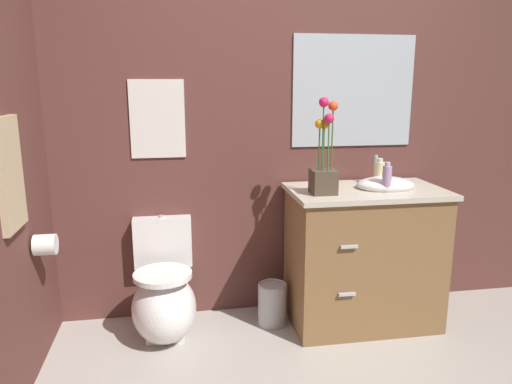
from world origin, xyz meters
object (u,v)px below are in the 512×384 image
(toilet, at_px, (164,298))
(lotion_bottle, at_px, (387,178))
(trash_bin, at_px, (272,304))
(wall_mirror, at_px, (353,91))
(wall_poster, at_px, (157,119))
(vanity_cabinet, at_px, (364,255))
(soap_bottle, at_px, (379,173))
(hanging_towel, at_px, (10,174))
(toilet_paper_roll, at_px, (45,245))
(flower_vase, at_px, (324,165))

(toilet, distance_m, lotion_bottle, 1.51)
(trash_bin, distance_m, wall_mirror, 1.45)
(lotion_bottle, distance_m, wall_poster, 1.42)
(wall_poster, bearing_deg, trash_bin, -19.76)
(vanity_cabinet, xyz_separation_m, trash_bin, (-0.57, 0.05, -0.31))
(vanity_cabinet, xyz_separation_m, soap_bottle, (0.12, 0.11, 0.50))
(hanging_towel, bearing_deg, lotion_bottle, 9.05)
(wall_mirror, distance_m, toilet_paper_roll, 2.04)
(toilet_paper_roll, bearing_deg, wall_poster, 38.23)
(soap_bottle, relative_size, toilet_paper_roll, 1.51)
(lotion_bottle, xyz_separation_m, trash_bin, (-0.65, 0.15, -0.82))
(flower_vase, bearing_deg, wall_poster, 158.30)
(trash_bin, distance_m, wall_poster, 1.35)
(vanity_cabinet, xyz_separation_m, wall_mirror, (-0.00, 0.29, 1.00))
(trash_bin, bearing_deg, toilet_paper_roll, -169.95)
(soap_bottle, bearing_deg, toilet_paper_roll, -171.79)
(hanging_towel, bearing_deg, flower_vase, 11.78)
(wall_mirror, xyz_separation_m, toilet_paper_roll, (-1.83, -0.46, -0.77))
(soap_bottle, relative_size, trash_bin, 0.61)
(soap_bottle, bearing_deg, hanging_towel, -165.44)
(wall_poster, bearing_deg, toilet, -90.00)
(wall_mirror, bearing_deg, toilet_paper_roll, -165.77)
(vanity_cabinet, height_order, toilet_paper_roll, vanity_cabinet)
(trash_bin, relative_size, toilet_paper_roll, 2.47)
(toilet_paper_roll, bearing_deg, trash_bin, 10.05)
(toilet, bearing_deg, flower_vase, -6.45)
(vanity_cabinet, distance_m, trash_bin, 0.65)
(vanity_cabinet, xyz_separation_m, hanging_towel, (-1.89, -0.41, 0.65))
(vanity_cabinet, bearing_deg, flower_vase, -165.25)
(lotion_bottle, relative_size, hanging_towel, 0.34)
(wall_poster, height_order, hanging_towel, wall_poster)
(flower_vase, xyz_separation_m, trash_bin, (-0.27, 0.13, -0.90))
(wall_mirror, height_order, hanging_towel, wall_mirror)
(toilet, bearing_deg, wall_poster, 90.00)
(wall_mirror, xyz_separation_m, hanging_towel, (-1.88, -0.70, -0.35))
(toilet_paper_roll, bearing_deg, toilet, 18.44)
(toilet, bearing_deg, lotion_bottle, -5.34)
(vanity_cabinet, xyz_separation_m, wall_poster, (-1.24, 0.29, 0.84))
(toilet_paper_roll, bearing_deg, lotion_bottle, 2.18)
(flower_vase, height_order, trash_bin, flower_vase)
(toilet, relative_size, trash_bin, 2.54)
(lotion_bottle, xyz_separation_m, wall_poster, (-1.32, 0.39, 0.33))
(vanity_cabinet, bearing_deg, lotion_bottle, -51.07)
(toilet, distance_m, toilet_paper_roll, 0.76)
(vanity_cabinet, height_order, soap_bottle, vanity_cabinet)
(toilet, xyz_separation_m, hanging_towel, (-0.64, -0.44, 0.86))
(vanity_cabinet, bearing_deg, trash_bin, 174.69)
(toilet, bearing_deg, soap_bottle, 3.59)
(trash_bin, height_order, wall_mirror, wall_mirror)
(flower_vase, relative_size, toilet_paper_roll, 5.03)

